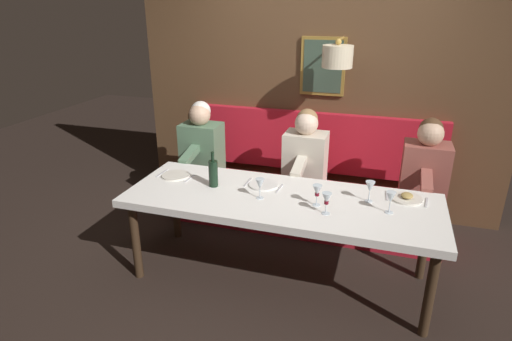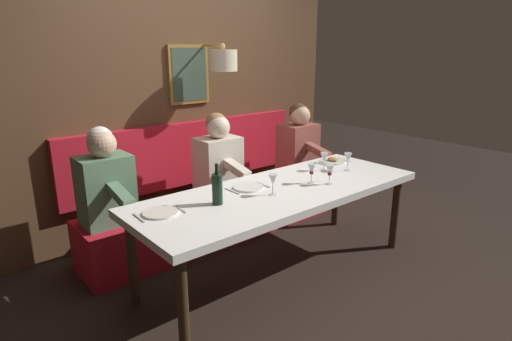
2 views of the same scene
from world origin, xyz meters
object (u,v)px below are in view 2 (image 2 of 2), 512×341
object	(u,v)px
diner_nearest	(299,142)
diner_middle	(105,180)
wine_glass_1	(312,169)
wine_glass_2	(348,158)
wine_bottle	(217,189)
dining_table	(281,196)
wine_glass_4	(330,171)
wine_glass_0	(324,158)
diner_near	(218,158)
wine_glass_3	(273,180)

from	to	relation	value
diner_nearest	diner_middle	world-z (taller)	same
wine_glass_1	wine_glass_2	bearing A→B (deg)	-85.72
diner_nearest	wine_bottle	bearing A→B (deg)	116.49
diner_middle	wine_glass_2	bearing A→B (deg)	-115.41
dining_table	wine_glass_4	world-z (taller)	wine_glass_4
diner_middle	wine_bottle	distance (m)	0.97
diner_nearest	wine_bottle	distance (m)	1.88
diner_nearest	wine_glass_0	world-z (taller)	diner_nearest
diner_middle	wine_glass_0	world-z (taller)	diner_middle
wine_glass_4	wine_glass_1	bearing A→B (deg)	36.99
diner_near	diner_middle	world-z (taller)	same
diner_near	diner_middle	bearing A→B (deg)	90.00
wine_glass_3	wine_glass_4	size ratio (longest dim) A/B	1.00
dining_table	wine_glass_1	bearing A→B (deg)	-100.59
diner_nearest	wine_glass_1	world-z (taller)	diner_nearest
diner_near	wine_glass_2	xyz separation A→B (m)	(-0.90, -0.80, 0.04)
wine_glass_2	wine_glass_4	xyz separation A→B (m)	(-0.16, 0.43, -0.00)
wine_glass_3	diner_middle	bearing A→B (deg)	44.23
diner_near	wine_glass_0	size ratio (longest dim) A/B	4.82
diner_middle	wine_glass_0	size ratio (longest dim) A/B	4.82
wine_glass_0	wine_glass_3	xyz separation A→B (m)	(-0.20, 0.81, 0.00)
wine_glass_0	dining_table	bearing A→B (deg)	101.42
dining_table	wine_glass_0	distance (m)	0.70
diner_near	wine_glass_0	bearing A→B (deg)	-139.16
wine_glass_1	wine_bottle	size ratio (longest dim) A/B	0.55
wine_glass_0	wine_glass_3	size ratio (longest dim) A/B	1.00
dining_table	wine_glass_3	bearing A→B (deg)	113.64
wine_glass_1	wine_glass_4	bearing A→B (deg)	-143.01
wine_glass_0	wine_glass_3	bearing A→B (deg)	103.83
diner_nearest	wine_glass_4	size ratio (longest dim) A/B	4.82
wine_glass_1	wine_glass_3	world-z (taller)	same
diner_nearest	wine_glass_2	world-z (taller)	diner_nearest
diner_nearest	wine_glass_1	distance (m)	1.24
diner_middle	wine_glass_2	world-z (taller)	diner_middle
wine_glass_2	wine_bottle	size ratio (longest dim) A/B	0.55
wine_glass_0	diner_nearest	bearing A→B (deg)	-30.26
wine_glass_3	dining_table	bearing A→B (deg)	-66.36
dining_table	wine_glass_3	xyz separation A→B (m)	(-0.07, 0.15, 0.18)
diner_near	wine_glass_1	world-z (taller)	diner_near
wine_glass_0	wine_glass_4	world-z (taller)	same
wine_glass_2	wine_glass_4	distance (m)	0.46
diner_nearest	diner_middle	bearing A→B (deg)	90.00
diner_near	wine_glass_3	bearing A→B (deg)	170.18
diner_near	wine_glass_2	distance (m)	1.20
wine_glass_4	wine_glass_3	bearing A→B (deg)	78.79
diner_middle	wine_glass_4	world-z (taller)	diner_middle
wine_glass_0	wine_bottle	bearing A→B (deg)	94.14
dining_table	wine_glass_4	size ratio (longest dim) A/B	14.99
diner_middle	wine_glass_0	xyz separation A→B (m)	(-0.75, -1.73, 0.04)
wine_glass_0	wine_glass_4	size ratio (longest dim) A/B	1.00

